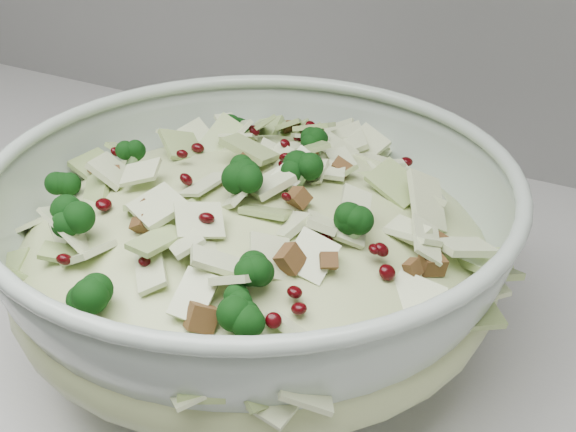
% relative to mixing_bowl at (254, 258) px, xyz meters
% --- Properties ---
extents(mixing_bowl, '(0.37, 0.37, 0.15)m').
position_rel_mixing_bowl_xyz_m(mixing_bowl, '(0.00, 0.00, 0.00)').
color(mixing_bowl, '#A4B5A5').
rests_on(mixing_bowl, counter).
extents(salad, '(0.43, 0.43, 0.15)m').
position_rel_mixing_bowl_xyz_m(salad, '(-0.00, 0.00, 0.02)').
color(salad, '#BFCE8D').
rests_on(salad, mixing_bowl).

